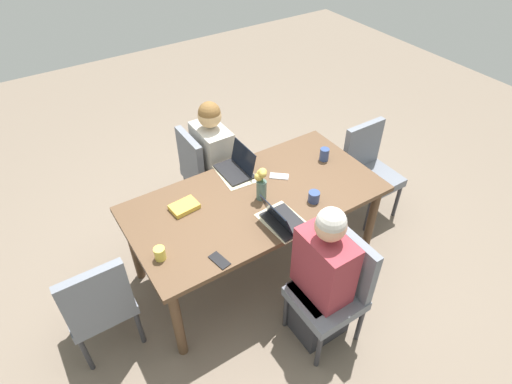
{
  "coord_description": "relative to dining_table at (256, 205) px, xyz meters",
  "views": [
    {
      "loc": [
        -1.33,
        -2.05,
        2.89
      ],
      "look_at": [
        0.0,
        0.0,
        0.81
      ],
      "focal_mm": 29.92,
      "sensor_mm": 36.0,
      "label": 1
    }
  ],
  "objects": [
    {
      "name": "chair_head_right_left_far",
      "position": [
        1.27,
        0.04,
        -0.18
      ],
      "size": [
        0.44,
        0.44,
        0.9
      ],
      "color": "slate",
      "rests_on": "ground_plane"
    },
    {
      "name": "chair_head_left_right_near",
      "position": [
        -1.3,
        -0.06,
        -0.18
      ],
      "size": [
        0.44,
        0.44,
        0.9
      ],
      "color": "slate",
      "rests_on": "ground_plane"
    },
    {
      "name": "coffee_mug_near_right",
      "position": [
        0.74,
        0.09,
        0.13
      ],
      "size": [
        0.08,
        0.08,
        0.11
      ],
      "primitive_type": "cylinder",
      "color": "#33477A",
      "rests_on": "dining_table"
    },
    {
      "name": "placemat_near_left_mid",
      "position": [
        0.02,
        -0.33,
        0.08
      ],
      "size": [
        0.28,
        0.37,
        0.0
      ],
      "primitive_type": "cube",
      "rotation": [
        0.0,
        0.0,
        1.63
      ],
      "color": "beige",
      "rests_on": "dining_table"
    },
    {
      "name": "chair_far_left_near",
      "position": [
        -0.03,
        0.83,
        -0.18
      ],
      "size": [
        0.44,
        0.44,
        0.9
      ],
      "color": "slate",
      "rests_on": "ground_plane"
    },
    {
      "name": "book_red_cover",
      "position": [
        -0.51,
        0.18,
        0.1
      ],
      "size": [
        0.21,
        0.16,
        0.04
      ],
      "primitive_type": "cube",
      "rotation": [
        0.0,
        0.0,
        0.09
      ],
      "color": "gold",
      "rests_on": "dining_table"
    },
    {
      "name": "flower_vase",
      "position": [
        0.03,
        -0.03,
        0.24
      ],
      "size": [
        0.09,
        0.09,
        0.27
      ],
      "color": "#4C6B60",
      "rests_on": "dining_table"
    },
    {
      "name": "placemat_far_left_near",
      "position": [
        0.02,
        0.33,
        0.08
      ],
      "size": [
        0.29,
        0.38,
        0.0
      ],
      "primitive_type": "cube",
      "rotation": [
        0.0,
        0.0,
        -1.65
      ],
      "color": "beige",
      "rests_on": "dining_table"
    },
    {
      "name": "phone_black",
      "position": [
        -0.54,
        -0.4,
        0.08
      ],
      "size": [
        0.1,
        0.16,
        0.01
      ],
      "primitive_type": "cube",
      "rotation": [
        0.0,
        0.0,
        1.76
      ],
      "color": "black",
      "rests_on": "dining_table"
    },
    {
      "name": "coffee_mug_centre_left",
      "position": [
        -0.85,
        -0.17,
        0.12
      ],
      "size": [
        0.07,
        0.07,
        0.09
      ],
      "primitive_type": "cylinder",
      "color": "#DBC64C",
      "rests_on": "dining_table"
    },
    {
      "name": "laptop_near_left_mid",
      "position": [
        -0.01,
        -0.35,
        0.12
      ],
      "size": [
        0.22,
        0.32,
        0.2
      ],
      "color": "black",
      "rests_on": "dining_table"
    },
    {
      "name": "person_far_left_near",
      "position": [
        0.04,
        0.77,
        -0.15
      ],
      "size": [
        0.36,
        0.4,
        1.19
      ],
      "color": "#2D2D33",
      "rests_on": "ground_plane"
    },
    {
      "name": "chair_near_left_mid",
      "position": [
        0.12,
        -0.83,
        -0.18
      ],
      "size": [
        0.44,
        0.44,
        0.9
      ],
      "color": "slate",
      "rests_on": "ground_plane"
    },
    {
      "name": "laptop_far_left_near",
      "position": [
        0.04,
        0.35,
        0.12
      ],
      "size": [
        0.22,
        0.32,
        0.21
      ],
      "color": "black",
      "rests_on": "dining_table"
    },
    {
      "name": "dining_table",
      "position": [
        0.0,
        0.0,
        0.0
      ],
      "size": [
        1.95,
        0.98,
        0.76
      ],
      "color": "brown",
      "rests_on": "ground_plane"
    },
    {
      "name": "ground_plane",
      "position": [
        0.0,
        0.0,
        -0.68
      ],
      "size": [
        10.0,
        10.0,
        0.0
      ],
      "primitive_type": "plane",
      "color": "#756656"
    },
    {
      "name": "coffee_mug_near_left",
      "position": [
        0.34,
        -0.27,
        0.12
      ],
      "size": [
        0.09,
        0.09,
        0.08
      ],
      "primitive_type": "cylinder",
      "color": "#33477A",
      "rests_on": "dining_table"
    },
    {
      "name": "phone_silver",
      "position": [
        0.29,
        0.11,
        0.08
      ],
      "size": [
        0.16,
        0.15,
        0.01
      ],
      "primitive_type": "cube",
      "rotation": [
        0.0,
        0.0,
        2.43
      ],
      "color": "silver",
      "rests_on": "dining_table"
    },
    {
      "name": "person_near_left_mid",
      "position": [
        0.04,
        -0.77,
        -0.15
      ],
      "size": [
        0.36,
        0.4,
        1.19
      ],
      "color": "#2D2D33",
      "rests_on": "ground_plane"
    }
  ]
}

